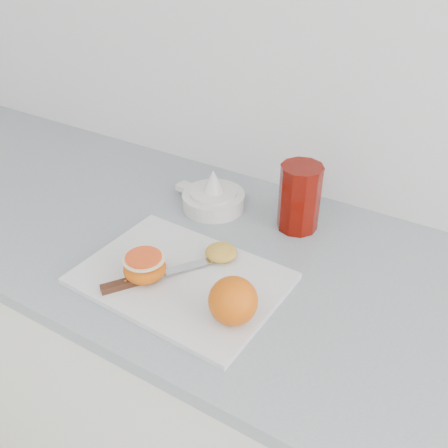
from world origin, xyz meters
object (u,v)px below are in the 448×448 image
counter (232,395)px  cutting_board (181,279)px  red_tumbler (299,200)px  citrus_juicer (213,197)px  half_orange (145,267)px

counter → cutting_board: 0.47m
cutting_board → red_tumbler: (0.11, 0.28, 0.06)m
counter → citrus_juicer: 0.50m
counter → citrus_juicer: size_ratio=13.88×
counter → citrus_juicer: bearing=135.9°
counter → cutting_board: cutting_board is taller
cutting_board → half_orange: 0.07m
half_orange → red_tumbler: bearing=62.9°
cutting_board → citrus_juicer: (-0.09, 0.25, 0.02)m
half_orange → citrus_juicer: (-0.04, 0.29, -0.01)m
cutting_board → red_tumbler: size_ratio=2.51×
counter → cutting_board: bearing=-108.5°
cutting_board → citrus_juicer: 0.27m
citrus_juicer → red_tumbler: (0.20, 0.03, 0.04)m
cutting_board → red_tumbler: 0.30m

